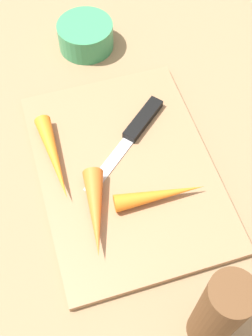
% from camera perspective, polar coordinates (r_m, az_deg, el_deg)
% --- Properties ---
extents(ground_plane, '(1.40, 1.40, 0.00)m').
position_cam_1_polar(ground_plane, '(0.68, 0.00, -0.53)').
color(ground_plane, '#8C6D4C').
extents(cutting_board, '(0.36, 0.26, 0.01)m').
position_cam_1_polar(cutting_board, '(0.67, 0.00, -0.27)').
color(cutting_board, '#99704C').
rests_on(cutting_board, ground_plane).
extents(knife, '(0.15, 0.16, 0.01)m').
position_cam_1_polar(knife, '(0.70, 1.67, 5.59)').
color(knife, '#B7B7BC').
rests_on(knife, cutting_board).
extents(carrot_shortest, '(0.13, 0.06, 0.03)m').
position_cam_1_polar(carrot_shortest, '(0.61, -3.96, -5.74)').
color(carrot_shortest, orange).
rests_on(carrot_shortest, cutting_board).
extents(carrot_medium, '(0.04, 0.13, 0.03)m').
position_cam_1_polar(carrot_medium, '(0.63, 4.41, -3.51)').
color(carrot_medium, orange).
rests_on(carrot_medium, cutting_board).
extents(carrot_longest, '(0.15, 0.03, 0.03)m').
position_cam_1_polar(carrot_longest, '(0.67, -9.31, 1.37)').
color(carrot_longest, orange).
rests_on(carrot_longest, cutting_board).
extents(small_bowl, '(0.10, 0.10, 0.05)m').
position_cam_1_polar(small_bowl, '(0.84, -5.26, 16.74)').
color(small_bowl, '#388C59').
rests_on(small_bowl, ground_plane).
extents(pepper_grinder, '(0.05, 0.05, 0.17)m').
position_cam_1_polar(pepper_grinder, '(0.52, 11.85, -18.01)').
color(pepper_grinder, brown).
rests_on(pepper_grinder, ground_plane).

